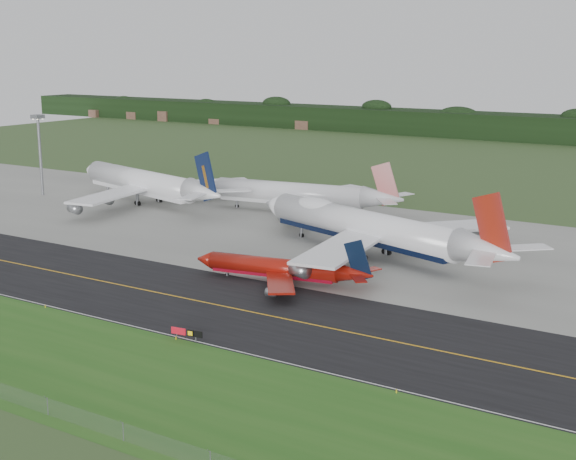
# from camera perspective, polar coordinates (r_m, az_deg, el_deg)

# --- Properties ---
(ground) EXTENTS (600.00, 600.00, 0.00)m
(ground) POSITION_cam_1_polar(r_m,az_deg,el_deg) (137.85, -3.28, -5.07)
(ground) COLOR #355125
(ground) RESTS_ON ground
(grass_verge) EXTENTS (400.00, 30.00, 0.01)m
(grass_verge) POSITION_cam_1_polar(r_m,az_deg,el_deg) (112.90, -13.74, -9.53)
(grass_verge) COLOR #245819
(grass_verge) RESTS_ON ground
(taxiway) EXTENTS (400.00, 32.00, 0.02)m
(taxiway) POSITION_cam_1_polar(r_m,az_deg,el_deg) (134.77, -4.27, -5.50)
(taxiway) COLOR black
(taxiway) RESTS_ON ground
(apron) EXTENTS (400.00, 78.00, 0.01)m
(apron) POSITION_cam_1_polar(r_m,az_deg,el_deg) (180.29, 6.12, -0.84)
(apron) COLOR gray
(apron) RESTS_ON ground
(taxiway_centreline) EXTENTS (400.00, 0.40, 0.00)m
(taxiway_centreline) POSITION_cam_1_polar(r_m,az_deg,el_deg) (134.77, -4.27, -5.49)
(taxiway_centreline) COLOR orange
(taxiway_centreline) RESTS_ON taxiway
(taxiway_edge_line) EXTENTS (400.00, 0.25, 0.00)m
(taxiway_edge_line) POSITION_cam_1_polar(r_m,az_deg,el_deg) (123.34, -8.56, -7.35)
(taxiway_edge_line) COLOR silver
(taxiway_edge_line) RESTS_ON taxiway
(perimeter_fence) EXTENTS (320.00, 0.10, 320.00)m
(perimeter_fence) POSITION_cam_1_polar(r_m,az_deg,el_deg) (104.67, -18.94, -11.04)
(perimeter_fence) COLOR slate
(perimeter_fence) RESTS_ON ground
(jet_ba_747) EXTENTS (68.74, 55.50, 17.72)m
(jet_ba_747) POSITION_cam_1_polar(r_m,az_deg,el_deg) (166.65, 5.87, 0.17)
(jet_ba_747) COLOR white
(jet_ba_747) RESTS_ON ground
(jet_red_737) EXTENTS (34.99, 28.20, 9.47)m
(jet_red_737) POSITION_cam_1_polar(r_m,az_deg,el_deg) (147.77, -0.37, -2.76)
(jet_red_737) COLOR maroon
(jet_red_737) RESTS_ON ground
(jet_navy_gold) EXTENTS (65.62, 55.95, 17.18)m
(jet_navy_gold) POSITION_cam_1_polar(r_m,az_deg,el_deg) (226.40, -9.97, 3.27)
(jet_navy_gold) COLOR white
(jet_navy_gold) RESTS_ON ground
(jet_star_tail) EXTENTS (56.71, 47.02, 14.96)m
(jet_star_tail) POSITION_cam_1_polar(r_m,az_deg,el_deg) (209.59, 0.83, 2.53)
(jet_star_tail) COLOR white
(jet_star_tail) RESTS_ON ground
(floodlight_mast) EXTENTS (2.93, 2.93, 23.61)m
(floodlight_mast) POSITION_cam_1_polar(r_m,az_deg,el_deg) (246.04, -17.27, 6.13)
(floodlight_mast) COLOR slate
(floodlight_mast) RESTS_ON ground
(taxiway_sign) EXTENTS (5.26, 0.85, 1.76)m
(taxiway_sign) POSITION_cam_1_polar(r_m,az_deg,el_deg) (120.15, -7.23, -7.24)
(taxiway_sign) COLOR slate
(taxiway_sign) RESTS_ON ground
(edge_marker_left) EXTENTS (0.16, 0.16, 0.50)m
(edge_marker_left) POSITION_cam_1_polar(r_m,az_deg,el_deg) (139.95, -16.88, -5.23)
(edge_marker_left) COLOR yellow
(edge_marker_left) RESTS_ON ground
(edge_marker_center) EXTENTS (0.16, 0.16, 0.50)m
(edge_marker_center) POSITION_cam_1_polar(r_m,az_deg,el_deg) (121.03, -7.97, -7.62)
(edge_marker_center) COLOR yellow
(edge_marker_center) RESTS_ON ground
(edge_marker_right) EXTENTS (0.16, 0.16, 0.50)m
(edge_marker_right) POSITION_cam_1_polar(r_m,az_deg,el_deg) (103.24, 7.72, -11.29)
(edge_marker_right) COLOR yellow
(edge_marker_right) RESTS_ON ground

